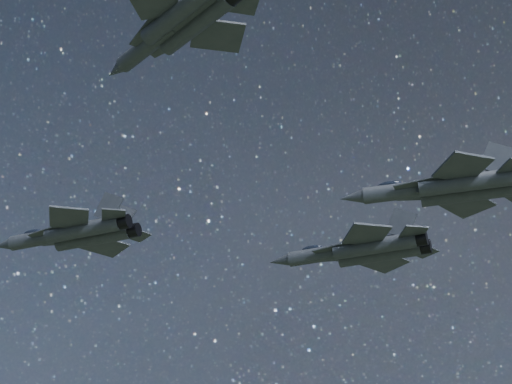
% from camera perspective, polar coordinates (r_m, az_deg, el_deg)
% --- Properties ---
extents(jet_lead, '(19.18, 13.59, 4.87)m').
position_cam_1_polar(jet_lead, '(98.08, -11.86, -2.72)').
color(jet_lead, '#2D3239').
extents(jet_left, '(19.09, 13.53, 4.85)m').
position_cam_1_polar(jet_left, '(95.27, 7.19, -3.84)').
color(jet_left, '#2D3239').
extents(jet_right, '(16.19, 10.63, 4.16)m').
position_cam_1_polar(jet_right, '(68.55, -5.25, 11.11)').
color(jet_right, '#2D3239').
extents(jet_slot, '(18.21, 12.64, 4.57)m').
position_cam_1_polar(jet_slot, '(81.12, 12.88, 0.31)').
color(jet_slot, '#2D3239').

